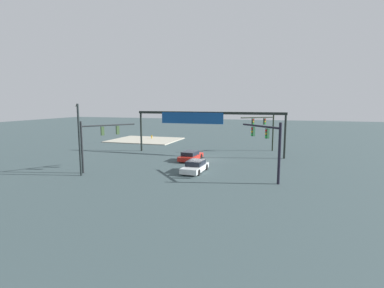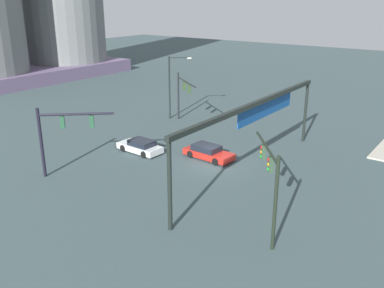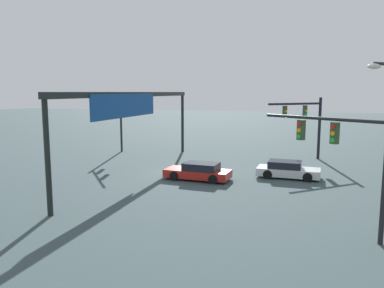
{
  "view_description": "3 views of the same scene",
  "coord_description": "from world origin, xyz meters",
  "px_view_note": "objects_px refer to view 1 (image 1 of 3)",
  "views": [
    {
      "loc": [
        -10.49,
        36.97,
        7.38
      ],
      "look_at": [
        2.05,
        -2.85,
        1.55
      ],
      "focal_mm": 27.76,
      "sensor_mm": 36.0,
      "label": 1
    },
    {
      "loc": [
        -28.34,
        -18.52,
        13.7
      ],
      "look_at": [
        -1.37,
        1.23,
        1.99
      ],
      "focal_mm": 39.58,
      "sensor_mm": 36.0,
      "label": 2
    },
    {
      "loc": [
        25.57,
        8.11,
        6.11
      ],
      "look_at": [
        0.78,
        0.62,
        2.48
      ],
      "focal_mm": 34.77,
      "sensor_mm": 36.0,
      "label": 3
    }
  ],
  "objects_px": {
    "streetlamp_curved_arm": "(79,133)",
    "fire_hydrant_on_curb": "(152,137)",
    "traffic_signal_opposite_side": "(265,126)",
    "traffic_signal_cross_street": "(99,136)",
    "sedan_car_approaching": "(195,167)",
    "sedan_car_waiting_far": "(191,156)",
    "traffic_signal_near_corner": "(269,141)"
  },
  "relations": [
    {
      "from": "traffic_signal_cross_street",
      "to": "sedan_car_approaching",
      "type": "xyz_separation_m",
      "value": [
        -10.04,
        -2.67,
        -3.25
      ]
    },
    {
      "from": "traffic_signal_opposite_side",
      "to": "sedan_car_approaching",
      "type": "height_order",
      "value": "traffic_signal_opposite_side"
    },
    {
      "from": "traffic_signal_cross_street",
      "to": "streetlamp_curved_arm",
      "type": "xyz_separation_m",
      "value": [
        0.79,
        2.16,
        0.47
      ]
    },
    {
      "from": "sedan_car_approaching",
      "to": "sedan_car_waiting_far",
      "type": "height_order",
      "value": "same"
    },
    {
      "from": "sedan_car_approaching",
      "to": "fire_hydrant_on_curb",
      "type": "xyz_separation_m",
      "value": [
        16.78,
        -24.86,
        -0.09
      ]
    },
    {
      "from": "traffic_signal_near_corner",
      "to": "sedan_car_waiting_far",
      "type": "height_order",
      "value": "traffic_signal_near_corner"
    },
    {
      "from": "traffic_signal_opposite_side",
      "to": "sedan_car_approaching",
      "type": "xyz_separation_m",
      "value": [
        6.15,
        16.04,
        -3.38
      ]
    },
    {
      "from": "sedan_car_approaching",
      "to": "traffic_signal_near_corner",
      "type": "bearing_deg",
      "value": 82.88
    },
    {
      "from": "traffic_signal_opposite_side",
      "to": "sedan_car_approaching",
      "type": "distance_m",
      "value": 17.51
    },
    {
      "from": "traffic_signal_opposite_side",
      "to": "streetlamp_curved_arm",
      "type": "xyz_separation_m",
      "value": [
        16.98,
        20.87,
        0.34
      ]
    },
    {
      "from": "traffic_signal_near_corner",
      "to": "traffic_signal_cross_street",
      "type": "height_order",
      "value": "traffic_signal_near_corner"
    },
    {
      "from": "sedan_car_approaching",
      "to": "fire_hydrant_on_curb",
      "type": "bearing_deg",
      "value": -143.62
    },
    {
      "from": "traffic_signal_opposite_side",
      "to": "streetlamp_curved_arm",
      "type": "distance_m",
      "value": 26.91
    },
    {
      "from": "streetlamp_curved_arm",
      "to": "fire_hydrant_on_curb",
      "type": "height_order",
      "value": "streetlamp_curved_arm"
    },
    {
      "from": "traffic_signal_opposite_side",
      "to": "sedan_car_approaching",
      "type": "bearing_deg",
      "value": 29.99
    },
    {
      "from": "traffic_signal_near_corner",
      "to": "sedan_car_approaching",
      "type": "xyz_separation_m",
      "value": [
        7.67,
        -1.28,
        -3.26
      ]
    },
    {
      "from": "traffic_signal_opposite_side",
      "to": "streetlamp_curved_arm",
      "type": "bearing_deg",
      "value": 11.84
    },
    {
      "from": "streetlamp_curved_arm",
      "to": "sedan_car_approaching",
      "type": "xyz_separation_m",
      "value": [
        -10.83,
        -4.84,
        -3.73
      ]
    },
    {
      "from": "fire_hydrant_on_curb",
      "to": "traffic_signal_opposite_side",
      "type": "bearing_deg",
      "value": 158.96
    },
    {
      "from": "traffic_signal_opposite_side",
      "to": "traffic_signal_cross_street",
      "type": "bearing_deg",
      "value": 10.1
    },
    {
      "from": "streetlamp_curved_arm",
      "to": "fire_hydrant_on_curb",
      "type": "relative_size",
      "value": 10.25
    },
    {
      "from": "streetlamp_curved_arm",
      "to": "sedan_car_waiting_far",
      "type": "distance_m",
      "value": 14.19
    },
    {
      "from": "traffic_signal_cross_street",
      "to": "sedan_car_waiting_far",
      "type": "distance_m",
      "value": 11.97
    },
    {
      "from": "fire_hydrant_on_curb",
      "to": "traffic_signal_cross_street",
      "type": "bearing_deg",
      "value": 103.75
    },
    {
      "from": "traffic_signal_cross_street",
      "to": "fire_hydrant_on_curb",
      "type": "relative_size",
      "value": 7.7
    },
    {
      "from": "streetlamp_curved_arm",
      "to": "sedan_car_waiting_far",
      "type": "relative_size",
      "value": 1.55
    },
    {
      "from": "traffic_signal_opposite_side",
      "to": "traffic_signal_cross_street",
      "type": "distance_m",
      "value": 24.74
    },
    {
      "from": "traffic_signal_near_corner",
      "to": "sedan_car_approaching",
      "type": "relative_size",
      "value": 1.27
    },
    {
      "from": "traffic_signal_near_corner",
      "to": "sedan_car_waiting_far",
      "type": "relative_size",
      "value": 1.2
    },
    {
      "from": "traffic_signal_cross_street",
      "to": "sedan_car_approaching",
      "type": "height_order",
      "value": "traffic_signal_cross_street"
    },
    {
      "from": "sedan_car_waiting_far",
      "to": "fire_hydrant_on_curb",
      "type": "height_order",
      "value": "sedan_car_waiting_far"
    },
    {
      "from": "streetlamp_curved_arm",
      "to": "sedan_car_approaching",
      "type": "relative_size",
      "value": 1.64
    }
  ]
}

